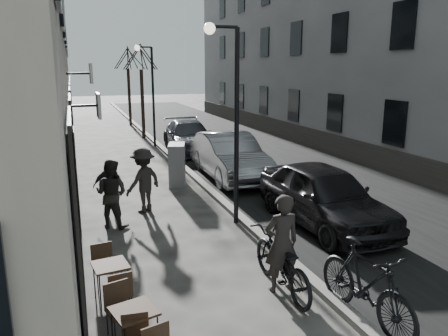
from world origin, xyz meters
TOP-DOWN VIEW (x-y plane):
  - road at (3.85, 16.00)m, footprint 7.30×60.00m
  - kerb at (0.20, 16.00)m, footprint 0.25×60.00m
  - streetlamp_near at (-0.17, 6.00)m, footprint 0.90×0.28m
  - streetlamp_far at (-0.17, 18.00)m, footprint 0.90×0.28m
  - tree_near at (-0.10, 21.00)m, footprint 2.40×2.40m
  - tree_far at (-0.10, 27.00)m, footprint 2.40×2.40m
  - bistro_set_b at (-3.30, 1.35)m, footprint 0.76×1.49m
  - bistro_set_c at (-3.49, 2.97)m, footprint 0.66×1.47m
  - utility_cabinet at (-0.63, 10.17)m, footprint 0.79×1.10m
  - bicycle at (-0.48, 2.36)m, footprint 0.77×2.17m
  - cyclist_rider at (-0.48, 2.36)m, footprint 0.68×0.45m
  - pedestrian_near at (-3.13, 6.76)m, footprint 1.10×1.05m
  - pedestrian_mid at (-2.16, 7.73)m, footprint 1.38×1.26m
  - pedestrian_far at (-3.10, 8.11)m, footprint 0.91×0.45m
  - car_near at (2.12, 5.13)m, footprint 2.03×4.77m
  - car_mid at (1.47, 10.62)m, footprint 1.84×5.07m
  - car_far at (1.35, 16.18)m, footprint 2.44×5.22m
  - moped at (0.35, 0.99)m, footprint 0.82×2.25m

SIDE VIEW (x-z plane):
  - road at x=3.85m, z-range 0.00..0.00m
  - kerb at x=0.20m, z-range 0.00..0.12m
  - bistro_set_c at x=-3.49m, z-range 0.01..0.86m
  - bistro_set_b at x=-3.30m, z-range 0.01..0.86m
  - bicycle at x=-0.48m, z-range 0.00..1.14m
  - moped at x=0.35m, z-range 0.00..1.33m
  - car_far at x=1.35m, z-range 0.00..1.47m
  - utility_cabinet at x=-0.63m, z-range 0.00..1.48m
  - pedestrian_far at x=-3.10m, z-range 0.00..1.49m
  - car_near at x=2.12m, z-range 0.00..1.61m
  - car_mid at x=1.47m, z-range 0.00..1.66m
  - pedestrian_near at x=-3.13m, z-range 0.00..1.79m
  - pedestrian_mid at x=-2.16m, z-range 0.00..1.86m
  - cyclist_rider at x=-0.48m, z-range 0.00..1.86m
  - streetlamp_near at x=-0.17m, z-range 0.62..5.71m
  - streetlamp_far at x=-0.17m, z-range 0.62..5.71m
  - tree_near at x=-0.10m, z-range 1.81..7.51m
  - tree_far at x=-0.10m, z-range 1.81..7.51m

